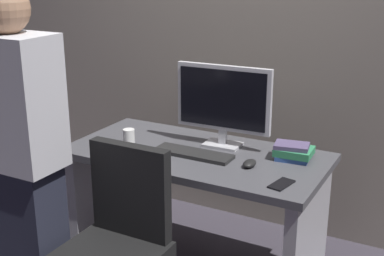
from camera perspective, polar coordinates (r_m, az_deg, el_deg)
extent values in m
cube|color=#4C4C51|center=(2.84, 0.48, -2.99)|extent=(1.39, 0.69, 0.04)
cube|color=#B2B2B7|center=(3.31, -9.41, -6.97)|extent=(0.06, 0.61, 0.69)
cube|color=#B2B2B7|center=(2.79, 12.36, -12.14)|extent=(0.06, 0.61, 0.69)
cube|color=black|center=(2.41, -6.68, -6.74)|extent=(0.40, 0.06, 0.44)
cube|color=#262838|center=(2.64, -17.29, -12.38)|extent=(0.34, 0.20, 0.85)
cube|color=silver|center=(2.37, -18.87, 2.75)|extent=(0.40, 0.24, 0.58)
sphere|color=#A57A5B|center=(2.31, -19.85, 12.10)|extent=(0.22, 0.22, 0.22)
cube|color=silver|center=(2.93, 3.34, -1.82)|extent=(0.21, 0.15, 0.02)
cube|color=silver|center=(2.91, 3.36, -0.93)|extent=(0.04, 0.03, 0.08)
cube|color=silver|center=(2.85, 3.44, 3.26)|extent=(0.54, 0.05, 0.36)
cube|color=black|center=(2.83, 3.28, 3.19)|extent=(0.50, 0.03, 0.32)
cube|color=#262626|center=(2.79, 0.15, -2.79)|extent=(0.43, 0.13, 0.02)
ellipsoid|color=black|center=(2.65, 6.27, -3.84)|extent=(0.06, 0.10, 0.03)
cylinder|color=white|center=(2.95, -6.86, -1.00)|extent=(0.06, 0.06, 0.09)
cube|color=#3359A5|center=(2.79, 10.95, -3.05)|extent=(0.18, 0.18, 0.02)
cube|color=#338C59|center=(2.78, 11.02, -2.50)|extent=(0.20, 0.17, 0.04)
cube|color=#594C72|center=(2.76, 10.78, -1.93)|extent=(0.19, 0.15, 0.02)
cube|color=black|center=(2.47, 9.69, -6.03)|extent=(0.10, 0.15, 0.01)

